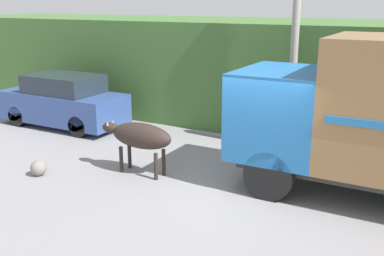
{
  "coord_description": "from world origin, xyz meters",
  "views": [
    {
      "loc": [
        3.19,
        -8.63,
        3.96
      ],
      "look_at": [
        -1.62,
        0.17,
        1.13
      ],
      "focal_mm": 42.0,
      "sensor_mm": 36.0,
      "label": 1
    }
  ],
  "objects_px": {
    "roadside_rock": "(39,168)",
    "utility_pole": "(295,30)",
    "brown_cow": "(140,136)",
    "parked_suv": "(63,102)",
    "pedestrian_on_hill": "(229,108)"
  },
  "relations": [
    {
      "from": "brown_cow",
      "to": "pedestrian_on_hill",
      "type": "bearing_deg",
      "value": 78.74
    },
    {
      "from": "pedestrian_on_hill",
      "to": "roadside_rock",
      "type": "relative_size",
      "value": 4.59
    },
    {
      "from": "parked_suv",
      "to": "roadside_rock",
      "type": "distance_m",
      "value": 4.47
    },
    {
      "from": "parked_suv",
      "to": "roadside_rock",
      "type": "height_order",
      "value": "parked_suv"
    },
    {
      "from": "brown_cow",
      "to": "parked_suv",
      "type": "bearing_deg",
      "value": 153.36
    },
    {
      "from": "utility_pole",
      "to": "pedestrian_on_hill",
      "type": "bearing_deg",
      "value": -176.47
    },
    {
      "from": "brown_cow",
      "to": "utility_pole",
      "type": "bearing_deg",
      "value": 55.33
    },
    {
      "from": "pedestrian_on_hill",
      "to": "parked_suv",
      "type": "bearing_deg",
      "value": -13.85
    },
    {
      "from": "pedestrian_on_hill",
      "to": "roadside_rock",
      "type": "distance_m",
      "value": 5.59
    },
    {
      "from": "roadside_rock",
      "to": "utility_pole",
      "type": "bearing_deg",
      "value": 47.52
    },
    {
      "from": "brown_cow",
      "to": "parked_suv",
      "type": "xyz_separation_m",
      "value": [
        -4.65,
        2.29,
        -0.1
      ]
    },
    {
      "from": "parked_suv",
      "to": "utility_pole",
      "type": "xyz_separation_m",
      "value": [
        7.15,
        1.38,
        2.43
      ]
    },
    {
      "from": "brown_cow",
      "to": "parked_suv",
      "type": "distance_m",
      "value": 5.19
    },
    {
      "from": "brown_cow",
      "to": "utility_pole",
      "type": "relative_size",
      "value": 0.31
    },
    {
      "from": "utility_pole",
      "to": "roadside_rock",
      "type": "bearing_deg",
      "value": -132.48
    }
  ]
}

